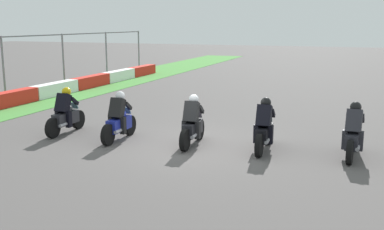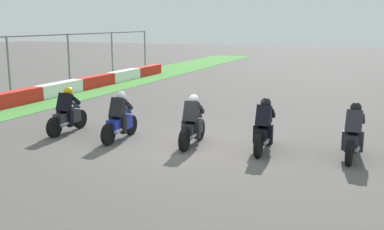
{
  "view_description": "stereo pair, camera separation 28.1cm",
  "coord_description": "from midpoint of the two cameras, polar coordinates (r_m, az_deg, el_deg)",
  "views": [
    {
      "loc": [
        -12.4,
        -4.65,
        3.58
      ],
      "look_at": [
        0.04,
        0.03,
        0.9
      ],
      "focal_mm": 43.0,
      "sensor_mm": 36.0,
      "label": 1
    },
    {
      "loc": [
        -12.3,
        -4.91,
        3.58
      ],
      "look_at": [
        0.04,
        0.03,
        0.9
      ],
      "focal_mm": 43.0,
      "sensor_mm": 36.0,
      "label": 2
    }
  ],
  "objects": [
    {
      "name": "ground_plane",
      "position": [
        13.72,
        0.66,
        -3.73
      ],
      "size": [
        120.0,
        120.0,
        0.0
      ],
      "primitive_type": "plane",
      "color": "#544F4E"
    },
    {
      "name": "rider_lane_a",
      "position": [
        13.02,
        19.98,
        -2.43
      ],
      "size": [
        2.04,
        0.55,
        1.51
      ],
      "rotation": [
        0.0,
        0.0,
        -0.07
      ],
      "color": "black",
      "rests_on": "ground_plane"
    },
    {
      "name": "rider_lane_b",
      "position": [
        13.14,
        9.53,
        -1.77
      ],
      "size": [
        2.04,
        0.54,
        1.51
      ],
      "rotation": [
        0.0,
        0.0,
        0.02
      ],
      "color": "black",
      "rests_on": "ground_plane"
    },
    {
      "name": "rider_lane_c",
      "position": [
        13.56,
        0.65,
        -1.19
      ],
      "size": [
        2.04,
        0.55,
        1.51
      ],
      "rotation": [
        0.0,
        0.0,
        0.05
      ],
      "color": "black",
      "rests_on": "ground_plane"
    },
    {
      "name": "rider_lane_d",
      "position": [
        14.35,
        -8.41,
        -0.61
      ],
      "size": [
        2.04,
        0.54,
        1.51
      ],
      "rotation": [
        0.0,
        0.0,
        0.02
      ],
      "color": "black",
      "rests_on": "ground_plane"
    },
    {
      "name": "rider_lane_e",
      "position": [
        15.62,
        -14.73,
        0.11
      ],
      "size": [
        2.04,
        0.54,
        1.51
      ],
      "rotation": [
        0.0,
        0.0,
        0.01
      ],
      "color": "black",
      "rests_on": "ground_plane"
    }
  ]
}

